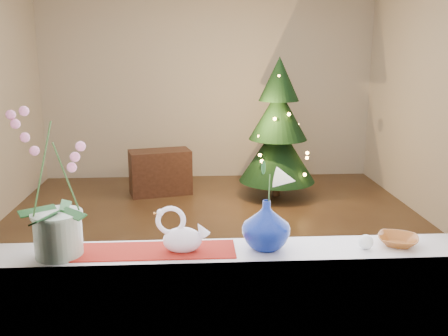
# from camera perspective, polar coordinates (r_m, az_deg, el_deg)

# --- Properties ---
(ground) EXTENTS (5.00, 5.00, 0.00)m
(ground) POSITION_cam_1_polar(r_m,az_deg,el_deg) (4.73, -0.82, -8.46)
(ground) COLOR #332114
(ground) RESTS_ON ground
(wall_back) EXTENTS (4.50, 0.10, 2.70)m
(wall_back) POSITION_cam_1_polar(r_m,az_deg,el_deg) (6.90, -1.85, 10.02)
(wall_back) COLOR beige
(wall_back) RESTS_ON ground
(wall_front) EXTENTS (4.50, 0.10, 2.70)m
(wall_front) POSITION_cam_1_polar(r_m,az_deg,el_deg) (1.94, 2.52, 1.05)
(wall_front) COLOR beige
(wall_front) RESTS_ON ground
(windowsill) EXTENTS (2.20, 0.26, 0.04)m
(windowsill) POSITION_cam_1_polar(r_m,az_deg,el_deg) (2.20, 2.04, -9.74)
(windowsill) COLOR white
(windowsill) RESTS_ON window_apron
(window_frame) EXTENTS (2.22, 0.06, 1.60)m
(window_frame) POSITION_cam_1_polar(r_m,az_deg,el_deg) (1.92, 2.53, 11.49)
(window_frame) COLOR white
(window_frame) RESTS_ON windowsill
(runner) EXTENTS (0.70, 0.20, 0.01)m
(runner) POSITION_cam_1_polar(r_m,az_deg,el_deg) (2.19, -8.05, -9.34)
(runner) COLOR maroon
(runner) RESTS_ON windowsill
(orchid_pot) EXTENTS (0.27, 0.27, 0.62)m
(orchid_pot) POSITION_cam_1_polar(r_m,az_deg,el_deg) (2.14, -18.86, -1.71)
(orchid_pot) COLOR silver
(orchid_pot) RESTS_ON windowsill
(swan) EXTENTS (0.25, 0.18, 0.19)m
(swan) POSITION_cam_1_polar(r_m,az_deg,el_deg) (2.14, -4.80, -7.12)
(swan) COLOR white
(swan) RESTS_ON windowsill
(blue_vase) EXTENTS (0.27, 0.27, 0.25)m
(blue_vase) POSITION_cam_1_polar(r_m,az_deg,el_deg) (2.16, 4.85, -6.06)
(blue_vase) COLOR #051560
(blue_vase) RESTS_ON windowsill
(lily) EXTENTS (0.14, 0.08, 0.19)m
(lily) POSITION_cam_1_polar(r_m,az_deg,el_deg) (2.10, 4.96, -0.44)
(lily) COLOR white
(lily) RESTS_ON blue_vase
(paperweight) EXTENTS (0.08, 0.08, 0.06)m
(paperweight) POSITION_cam_1_polar(r_m,az_deg,el_deg) (2.27, 15.91, -8.12)
(paperweight) COLOR white
(paperweight) RESTS_ON windowsill
(amber_dish) EXTENTS (0.19, 0.19, 0.04)m
(amber_dish) POSITION_cam_1_polar(r_m,az_deg,el_deg) (2.36, 19.25, -7.89)
(amber_dish) COLOR brown
(amber_dish) RESTS_ON windowsill
(xmas_tree) EXTENTS (1.22, 1.22, 1.68)m
(xmas_tree) POSITION_cam_1_polar(r_m,az_deg,el_deg) (6.01, 6.19, 4.55)
(xmas_tree) COLOR black
(xmas_tree) RESTS_ON ground
(side_table) EXTENTS (0.80, 0.54, 0.55)m
(side_table) POSITION_cam_1_polar(r_m,az_deg,el_deg) (6.22, -7.30, -0.48)
(side_table) COLOR black
(side_table) RESTS_ON ground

